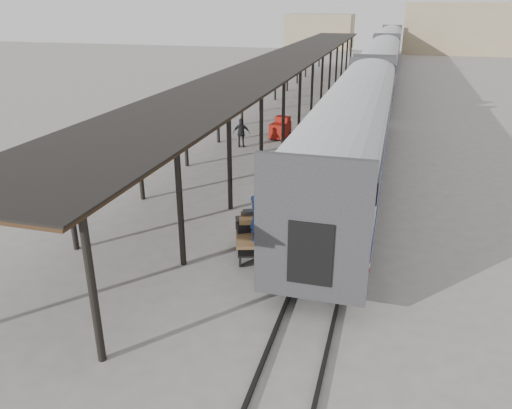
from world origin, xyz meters
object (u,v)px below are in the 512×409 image
object	(u,v)px
luggage_tug	(280,129)
pedestrian	(241,133)
porter	(256,218)
baggage_cart	(254,236)

from	to	relation	value
luggage_tug	pedestrian	xyz separation A→B (m)	(-1.78, -2.69, 0.25)
porter	pedestrian	bearing A→B (deg)	23.61
luggage_tug	pedestrian	bearing A→B (deg)	-112.33
porter	pedestrian	size ratio (longest dim) A/B	0.90
pedestrian	baggage_cart	bearing A→B (deg)	96.95
pedestrian	porter	bearing A→B (deg)	97.05
baggage_cart	luggage_tug	size ratio (longest dim) A/B	1.60
porter	pedestrian	world-z (taller)	porter
porter	baggage_cart	bearing A→B (deg)	25.52
baggage_cart	pedestrian	bearing A→B (deg)	91.52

